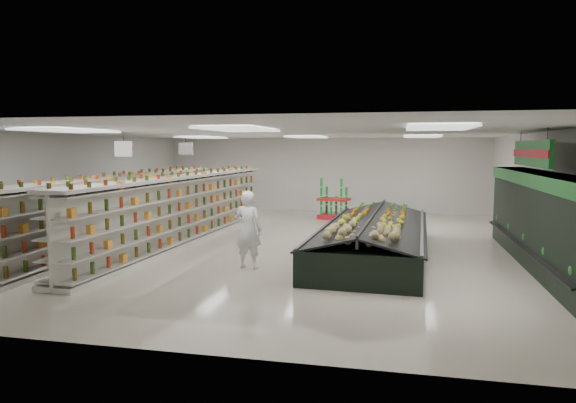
% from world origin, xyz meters
% --- Properties ---
extents(floor, '(16.00, 16.00, 0.00)m').
position_xyz_m(floor, '(0.00, 0.00, 0.00)').
color(floor, beige).
rests_on(floor, ground).
extents(ceiling, '(14.00, 16.00, 0.02)m').
position_xyz_m(ceiling, '(0.00, 0.00, 3.20)').
color(ceiling, white).
rests_on(ceiling, wall_back).
extents(wall_back, '(14.00, 0.02, 3.20)m').
position_xyz_m(wall_back, '(0.00, 8.00, 1.60)').
color(wall_back, silver).
rests_on(wall_back, floor).
extents(wall_front, '(14.00, 0.02, 3.20)m').
position_xyz_m(wall_front, '(0.00, -8.00, 1.60)').
color(wall_front, silver).
rests_on(wall_front, floor).
extents(wall_left, '(0.02, 16.00, 3.20)m').
position_xyz_m(wall_left, '(-7.00, 0.00, 1.60)').
color(wall_left, silver).
rests_on(wall_left, floor).
extents(wall_right, '(0.02, 16.00, 3.20)m').
position_xyz_m(wall_right, '(7.00, 0.00, 1.60)').
color(wall_right, silver).
rests_on(wall_right, floor).
extents(produce_wall_case, '(0.93, 8.00, 2.20)m').
position_xyz_m(produce_wall_case, '(6.53, -1.50, 1.24)').
color(produce_wall_case, black).
rests_on(produce_wall_case, floor).
extents(aisle_sign_near, '(0.52, 0.06, 0.75)m').
position_xyz_m(aisle_sign_near, '(-3.80, -2.00, 2.75)').
color(aisle_sign_near, white).
rests_on(aisle_sign_near, ceiling).
extents(aisle_sign_far, '(0.52, 0.06, 0.75)m').
position_xyz_m(aisle_sign_far, '(-3.80, 2.00, 2.75)').
color(aisle_sign_far, white).
rests_on(aisle_sign_far, ceiling).
extents(hortifruti_banner, '(0.12, 3.20, 0.95)m').
position_xyz_m(hortifruti_banner, '(6.25, -1.50, 2.65)').
color(hortifruti_banner, '#1C6A27').
rests_on(hortifruti_banner, ceiling).
extents(gondola_left, '(1.01, 11.38, 1.97)m').
position_xyz_m(gondola_left, '(-4.66, -0.39, 0.90)').
color(gondola_left, silver).
rests_on(gondola_left, floor).
extents(gondola_center, '(1.37, 11.46, 1.98)m').
position_xyz_m(gondola_center, '(-2.91, -0.20, 0.91)').
color(gondola_center, silver).
rests_on(gondola_center, floor).
extents(produce_island, '(2.95, 7.42, 1.09)m').
position_xyz_m(produce_island, '(2.66, -0.90, 0.50)').
color(produce_island, black).
rests_on(produce_island, floor).
extents(soda_endcap, '(1.30, 1.04, 1.47)m').
position_xyz_m(soda_endcap, '(0.80, 5.53, 0.71)').
color(soda_endcap, red).
rests_on(soda_endcap, floor).
extents(shopper_main, '(0.72, 0.53, 1.81)m').
position_xyz_m(shopper_main, '(-0.09, -3.08, 0.91)').
color(shopper_main, silver).
rests_on(shopper_main, floor).
extents(shopper_background, '(0.88, 0.99, 1.74)m').
position_xyz_m(shopper_background, '(-3.07, 5.00, 0.87)').
color(shopper_background, tan).
rests_on(shopper_background, floor).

